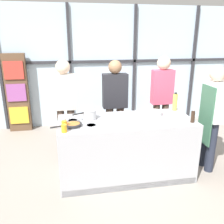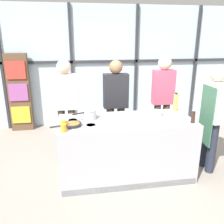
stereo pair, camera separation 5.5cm
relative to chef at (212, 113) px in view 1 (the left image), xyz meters
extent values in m
plane|color=gray|center=(-1.36, 0.04, -0.97)|extent=(18.00, 18.00, 0.00)
cube|color=silver|center=(-1.36, 2.51, 0.43)|extent=(6.40, 0.04, 2.80)
cube|color=#2D2D33|center=(-1.36, 2.46, 0.57)|extent=(6.40, 0.06, 0.06)
cube|color=#2D2D33|center=(-3.66, 2.46, 0.43)|extent=(0.06, 0.06, 2.80)
cube|color=#2D2D33|center=(-2.13, 2.46, 0.43)|extent=(0.06, 0.06, 2.80)
cube|color=#2D2D33|center=(-0.59, 2.46, 0.43)|extent=(0.06, 0.06, 2.80)
cube|color=#2D2D33|center=(0.95, 2.46, 0.43)|extent=(0.06, 0.06, 2.80)
cube|color=brown|center=(-3.33, 2.33, -0.09)|extent=(0.48, 0.16, 1.76)
cube|color=gold|center=(-3.33, 2.23, -0.58)|extent=(0.40, 0.03, 0.39)
cube|color=#994C93|center=(-3.33, 2.23, -0.05)|extent=(0.40, 0.03, 0.39)
cube|color=red|center=(-3.33, 2.23, 0.44)|extent=(0.40, 0.03, 0.39)
cube|color=#A8AAB2|center=(-1.36, 0.04, -0.51)|extent=(2.00, 0.85, 0.92)
cube|color=black|center=(-2.02, 0.04, -0.05)|extent=(0.52, 0.52, 0.01)
cube|color=black|center=(-1.36, -0.37, -0.92)|extent=(1.96, 0.03, 0.10)
cylinder|color=#38383D|center=(-2.14, -0.08, -0.05)|extent=(0.13, 0.13, 0.01)
cylinder|color=#38383D|center=(-1.89, -0.08, -0.05)|extent=(0.13, 0.13, 0.01)
cylinder|color=#38383D|center=(-2.14, 0.17, -0.05)|extent=(0.13, 0.13, 0.01)
cylinder|color=#38383D|center=(-1.89, 0.17, -0.05)|extent=(0.13, 0.13, 0.01)
cylinder|color=#232838|center=(0.01, -0.10, -0.54)|extent=(0.14, 0.14, 0.85)
cylinder|color=#232838|center=(0.01, 0.10, -0.54)|extent=(0.14, 0.14, 0.85)
cube|color=white|center=(0.01, 0.00, 0.18)|extent=(0.19, 0.42, 0.61)
sphere|color=beige|center=(0.01, 0.00, 0.61)|extent=(0.24, 0.24, 0.24)
cube|color=#38664C|center=(-0.10, 0.00, -0.04)|extent=(0.02, 0.36, 0.93)
cylinder|color=#47382D|center=(-2.17, 0.93, -0.53)|extent=(0.13, 0.13, 0.87)
cylinder|color=#47382D|center=(-2.34, 0.93, -0.53)|extent=(0.13, 0.13, 0.87)
cube|color=beige|center=(-2.26, 0.93, 0.21)|extent=(0.40, 0.18, 0.62)
sphere|color=beige|center=(-2.26, 0.93, 0.64)|extent=(0.24, 0.24, 0.24)
cylinder|color=#47382D|center=(-1.26, 0.93, -0.54)|extent=(0.14, 0.14, 0.86)
cylinder|color=#47382D|center=(-1.46, 0.93, -0.54)|extent=(0.14, 0.14, 0.86)
cube|color=#232328|center=(-1.36, 0.93, 0.20)|extent=(0.44, 0.20, 0.62)
sphere|color=#8C6647|center=(-1.36, 0.93, 0.62)|extent=(0.24, 0.24, 0.24)
cylinder|color=#47382D|center=(-0.37, 0.93, -0.53)|extent=(0.13, 0.13, 0.88)
cylinder|color=#47382D|center=(-0.55, 0.93, -0.53)|extent=(0.13, 0.13, 0.88)
cube|color=#DB4C6B|center=(-0.46, 0.93, 0.23)|extent=(0.40, 0.18, 0.64)
sphere|color=beige|center=(-0.46, 0.93, 0.68)|extent=(0.25, 0.25, 0.25)
cylinder|color=#232326|center=(-2.14, -0.08, -0.03)|extent=(0.24, 0.24, 0.04)
cylinder|color=#B26B2D|center=(-2.14, -0.08, -0.01)|extent=(0.19, 0.19, 0.01)
cylinder|color=#232326|center=(-2.35, -0.15, -0.02)|extent=(0.19, 0.08, 0.02)
cylinder|color=silver|center=(-1.89, 0.17, 0.02)|extent=(0.20, 0.20, 0.14)
cylinder|color=silver|center=(-1.89, 0.17, 0.09)|extent=(0.20, 0.20, 0.01)
cylinder|color=black|center=(-2.06, 0.09, 0.07)|extent=(0.17, 0.09, 0.02)
cylinder|color=white|center=(-0.92, -0.01, -0.04)|extent=(0.23, 0.23, 0.01)
cylinder|color=silver|center=(-0.87, 0.19, -0.01)|extent=(0.26, 0.26, 0.06)
cylinder|color=#4C4C51|center=(-0.87, 0.19, 0.01)|extent=(0.21, 0.21, 0.01)
cylinder|color=#E0CC4C|center=(-0.46, 0.35, 0.09)|extent=(0.07, 0.07, 0.28)
cylinder|color=black|center=(-0.46, 0.35, 0.25)|extent=(0.04, 0.04, 0.02)
cylinder|color=#332319|center=(-0.45, -0.23, 0.04)|extent=(0.06, 0.06, 0.17)
sphere|color=#B2B2B7|center=(-0.45, -0.23, 0.14)|extent=(0.03, 0.03, 0.03)
cylinder|color=orange|center=(-2.26, -0.28, 0.01)|extent=(0.07, 0.07, 0.11)
cylinder|color=orange|center=(-2.26, -0.14, 0.01)|extent=(0.07, 0.07, 0.11)
camera|label=1|loc=(-2.15, -3.18, 1.13)|focal=38.00mm
camera|label=2|loc=(-2.10, -3.19, 1.13)|focal=38.00mm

